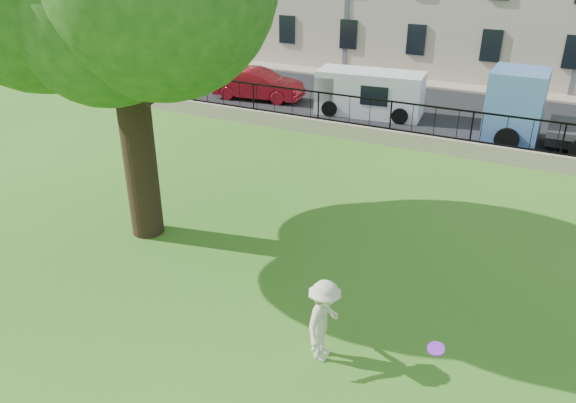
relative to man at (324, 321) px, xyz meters
The scene contains 9 objects.
ground 2.65m from the man, behind, with size 120.00×120.00×0.00m, color #356A19.
retaining_wall 12.48m from the man, 101.56° to the left, with size 50.00×0.40×0.60m, color gray.
iron_railing 12.47m from the man, 101.56° to the left, with size 50.00×0.05×1.13m.
street 17.12m from the man, 98.41° to the left, with size 60.00×9.00×0.01m, color black.
sidewalk 22.27m from the man, 96.45° to the left, with size 60.00×1.40×0.12m, color gray.
man is the anchor object (origin of this frame).
frisbee 2.45m from the man, 19.32° to the right, with size 0.27×0.27×0.03m, color purple.
red_sedan 18.65m from the man, 123.14° to the left, with size 1.55×4.44×1.46m, color #AD1522.
white_van 16.25m from the man, 106.07° to the left, with size 4.62×1.80×1.94m, color silver.
Camera 1 is at (5.70, -8.14, 7.48)m, focal length 35.00 mm.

